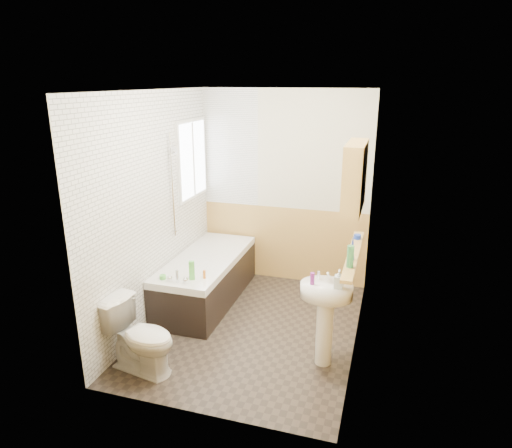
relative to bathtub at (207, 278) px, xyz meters
The scene contains 26 objects.
floor 0.93m from the bathtub, 33.79° to the right, with size 2.80×2.80×0.00m, color #2C251F.
ceiling 2.37m from the bathtub, 33.79° to the right, with size 2.80×2.80×0.00m, color white.
wall_back 1.51m from the bathtub, 51.61° to the left, with size 2.20×0.02×2.50m, color beige.
wall_front 2.25m from the bathtub, 68.97° to the right, with size 2.20×0.02×2.50m, color beige.
wall_left 1.14m from the bathtub, 127.87° to the right, with size 0.02×2.80×2.50m, color beige.
wall_right 2.13m from the bathtub, 14.87° to the right, with size 0.02×2.80×2.50m, color beige.
wainscot_right 1.89m from the bathtub, 15.04° to the right, with size 0.01×2.80×1.00m, color tan.
wainscot_front 2.02m from the bathtub, 68.74° to the right, with size 2.20×0.01×1.00m, color tan.
wainscot_back 1.18m from the bathtub, 50.94° to the left, with size 2.20×0.01×1.00m, color tan.
tile_cladding_left 1.13m from the bathtub, 126.23° to the right, with size 0.01×2.80×2.50m, color white.
tile_return_back 1.71m from the bathtub, 89.68° to the left, with size 0.75×0.01×1.50m, color white.
window 1.47m from the bathtub, 125.80° to the left, with size 0.03×0.79×0.99m.
bathtub is the anchor object (origin of this frame).
shower_riser 1.30m from the bathtub, 154.91° to the right, with size 0.10×0.08×1.19m.
toilet 1.49m from the bathtub, 91.15° to the right, with size 0.39×0.70×0.68m, color white.
sink 1.83m from the bathtub, 29.72° to the right, with size 0.48×0.39×0.93m.
pine_shelf 2.02m from the bathtub, 19.73° to the right, with size 0.10×1.29×0.03m, color tan.
medicine_cabinet 2.42m from the bathtub, 23.16° to the right, with size 0.17×0.66×0.59m.
foam_can 2.20m from the bathtub, 29.15° to the right, with size 0.06×0.06×0.20m, color #388447.
green_bottle 2.14m from the bathtub, 24.59° to the right, with size 0.05×0.05×0.24m, color #19339E.
black_jar 1.95m from the bathtub, ahead, with size 0.07×0.07×0.05m, color #19339E.
soap_bottle 2.01m from the bathtub, 29.36° to the right, with size 0.08×0.17×0.08m, color silver.
clear_bottle 1.82m from the bathtub, 32.96° to the right, with size 0.04×0.04×0.11m, color purple.
blue_gel 0.75m from the bathtub, 80.04° to the right, with size 0.06×0.04×0.21m, color #59C647.
cream_jar 0.80m from the bathtub, 105.02° to the right, with size 0.07×0.07×0.04m, color #59C647.
orange_bottle 0.70m from the bathtub, 68.65° to the right, with size 0.03×0.03×0.09m, color orange.
Camera 1 is at (1.32, -4.20, 2.60)m, focal length 32.00 mm.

